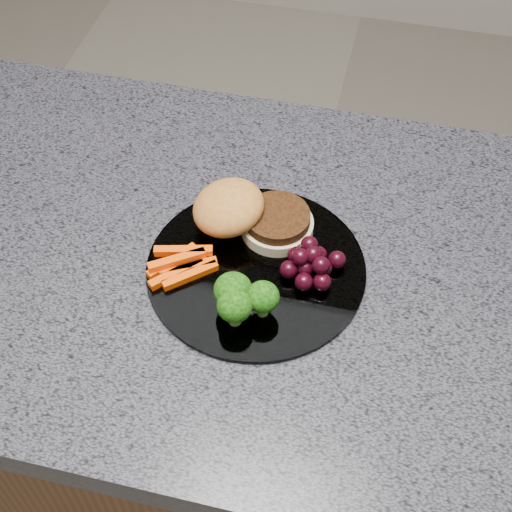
{
  "coord_description": "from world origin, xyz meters",
  "views": [
    {
      "loc": [
        0.18,
        -0.53,
        1.56
      ],
      "look_at": [
        0.06,
        -0.02,
        0.93
      ],
      "focal_mm": 50.0,
      "sensor_mm": 36.0,
      "label": 1
    }
  ],
  "objects_px": {
    "island_cabinet": "(226,425)",
    "grape_bunch": "(312,263)",
    "burger": "(246,215)",
    "plate": "(256,268)"
  },
  "relations": [
    {
      "from": "plate",
      "to": "grape_bunch",
      "type": "height_order",
      "value": "grape_bunch"
    },
    {
      "from": "island_cabinet",
      "to": "grape_bunch",
      "type": "bearing_deg",
      "value": -3.96
    },
    {
      "from": "island_cabinet",
      "to": "burger",
      "type": "relative_size",
      "value": 7.04
    },
    {
      "from": "island_cabinet",
      "to": "plate",
      "type": "distance_m",
      "value": 0.48
    },
    {
      "from": "island_cabinet",
      "to": "plate",
      "type": "xyz_separation_m",
      "value": [
        0.06,
        -0.02,
        0.47
      ]
    },
    {
      "from": "island_cabinet",
      "to": "burger",
      "type": "height_order",
      "value": "burger"
    },
    {
      "from": "burger",
      "to": "grape_bunch",
      "type": "height_order",
      "value": "burger"
    },
    {
      "from": "plate",
      "to": "burger",
      "type": "bearing_deg",
      "value": 114.47
    },
    {
      "from": "burger",
      "to": "plate",
      "type": "bearing_deg",
      "value": -82.42
    },
    {
      "from": "plate",
      "to": "burger",
      "type": "relative_size",
      "value": 1.53
    }
  ]
}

